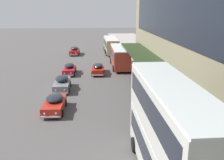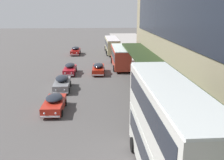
{
  "view_description": "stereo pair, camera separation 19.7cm",
  "coord_description": "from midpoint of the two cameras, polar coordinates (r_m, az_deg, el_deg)",
  "views": [
    {
      "loc": [
        -0.1,
        -6.38,
        9.38
      ],
      "look_at": [
        1.96,
        19.82,
        1.82
      ],
      "focal_mm": 40.0,
      "sensor_mm": 36.0,
      "label": 1
    },
    {
      "loc": [
        0.09,
        -6.4,
        9.38
      ],
      "look_at": [
        1.96,
        19.82,
        1.82
      ],
      "focal_mm": 40.0,
      "sensor_mm": 36.0,
      "label": 2
    }
  ],
  "objects": [
    {
      "name": "sedan_lead_near",
      "position": [
        30.3,
        -11.56,
        -0.68
      ],
      "size": [
        1.97,
        4.69,
        1.69
      ],
      "color": "gray",
      "rests_on": "ground"
    },
    {
      "name": "sedan_second_mid",
      "position": [
        53.33,
        -8.66,
        6.63
      ],
      "size": [
        2.0,
        4.82,
        1.67
      ],
      "color": "#A41412",
      "rests_on": "ground"
    },
    {
      "name": "transit_bus_kerbside_far",
      "position": [
        54.58,
        -0.33,
        8.14
      ],
      "size": [
        2.87,
        10.61,
        3.24
      ],
      "color": "tan",
      "rests_on": "ground"
    },
    {
      "name": "sedan_oncoming_rear",
      "position": [
        37.16,
        -3.4,
        2.64
      ],
      "size": [
        1.96,
        4.87,
        1.58
      ],
      "color": "#B12011",
      "rests_on": "ground"
    },
    {
      "name": "transit_bus_kerbside_front",
      "position": [
        13.48,
        12.65,
        -11.88
      ],
      "size": [
        2.69,
        10.51,
        5.84
      ],
      "color": "beige",
      "rests_on": "ground"
    },
    {
      "name": "sedan_oncoming_front",
      "position": [
        24.24,
        -13.24,
        -5.23
      ],
      "size": [
        1.99,
        4.44,
        1.52
      ],
      "color": "red",
      "rests_on": "ground"
    },
    {
      "name": "transit_bus_kerbside_rear",
      "position": [
        41.1,
        1.63,
        5.55
      ],
      "size": [
        2.78,
        9.54,
        3.3
      ],
      "color": "#AD3524",
      "rests_on": "ground"
    },
    {
      "name": "fire_hydrant",
      "position": [
        20.71,
        15.67,
        -10.0
      ],
      "size": [
        0.2,
        0.4,
        0.7
      ],
      "color": "red",
      "rests_on": "sidewalk_kerb"
    },
    {
      "name": "sedan_far_back",
      "position": [
        37.5,
        -9.86,
        2.54
      ],
      "size": [
        1.84,
        4.44,
        1.57
      ],
      "color": "#B01722",
      "rests_on": "ground"
    }
  ]
}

